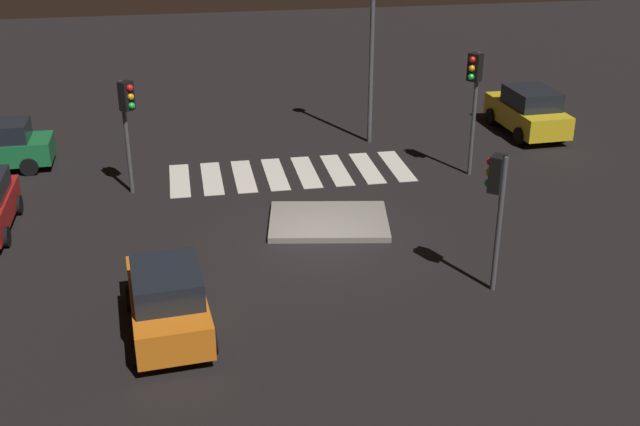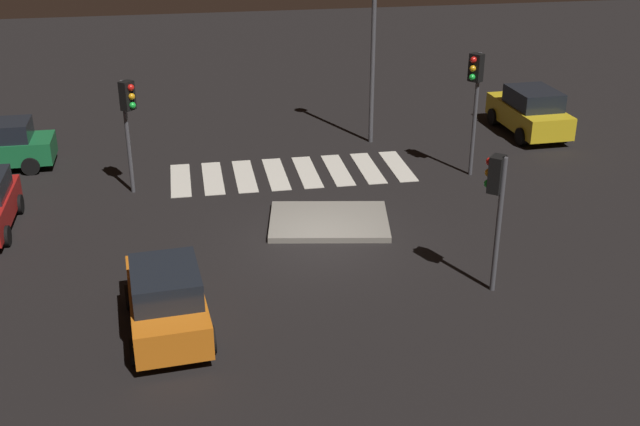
{
  "view_description": "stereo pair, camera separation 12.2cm",
  "coord_description": "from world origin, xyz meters",
  "px_view_note": "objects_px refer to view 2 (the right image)",
  "views": [
    {
      "loc": [
        3.85,
        20.72,
        10.47
      ],
      "look_at": [
        0.0,
        0.0,
        1.0
      ],
      "focal_mm": 44.11,
      "sensor_mm": 36.0,
      "label": 1
    },
    {
      "loc": [
        3.73,
        20.75,
        10.47
      ],
      "look_at": [
        0.0,
        0.0,
        1.0
      ],
      "focal_mm": 44.11,
      "sensor_mm": 36.0,
      "label": 2
    }
  ],
  "objects_px": {
    "traffic_island": "(329,221)",
    "car_yellow": "(530,111)",
    "street_lamp": "(374,10)",
    "car_orange": "(167,299)",
    "traffic_light_west": "(496,190)",
    "traffic_light_east": "(128,109)",
    "traffic_light_south": "(475,85)"
  },
  "relations": [
    {
      "from": "traffic_light_south",
      "to": "traffic_light_west",
      "type": "distance_m",
      "value": 8.33
    },
    {
      "from": "car_orange",
      "to": "traffic_light_west",
      "type": "height_order",
      "value": "traffic_light_west"
    },
    {
      "from": "car_orange",
      "to": "traffic_light_west",
      "type": "bearing_deg",
      "value": -90.77
    },
    {
      "from": "traffic_island",
      "to": "car_orange",
      "type": "distance_m",
      "value": 7.36
    },
    {
      "from": "car_yellow",
      "to": "traffic_light_west",
      "type": "distance_m",
      "value": 13.91
    },
    {
      "from": "traffic_island",
      "to": "traffic_light_east",
      "type": "bearing_deg",
      "value": -31.23
    },
    {
      "from": "traffic_light_east",
      "to": "traffic_light_west",
      "type": "bearing_deg",
      "value": 0.3
    },
    {
      "from": "traffic_island",
      "to": "street_lamp",
      "type": "relative_size",
      "value": 0.53
    },
    {
      "from": "traffic_light_east",
      "to": "car_orange",
      "type": "bearing_deg",
      "value": -41.17
    },
    {
      "from": "traffic_island",
      "to": "traffic_light_west",
      "type": "relative_size",
      "value": 1.1
    },
    {
      "from": "traffic_light_south",
      "to": "traffic_light_west",
      "type": "relative_size",
      "value": 1.19
    },
    {
      "from": "traffic_island",
      "to": "car_yellow",
      "type": "bearing_deg",
      "value": -143.32
    },
    {
      "from": "traffic_island",
      "to": "car_yellow",
      "type": "xyz_separation_m",
      "value": [
        -9.91,
        -7.38,
        0.87
      ]
    },
    {
      "from": "traffic_light_west",
      "to": "car_yellow",
      "type": "bearing_deg",
      "value": -76.89
    },
    {
      "from": "car_yellow",
      "to": "street_lamp",
      "type": "bearing_deg",
      "value": 86.8
    },
    {
      "from": "traffic_island",
      "to": "car_yellow",
      "type": "height_order",
      "value": "car_yellow"
    },
    {
      "from": "car_yellow",
      "to": "traffic_light_south",
      "type": "bearing_deg",
      "value": 133.05
    },
    {
      "from": "car_yellow",
      "to": "street_lamp",
      "type": "height_order",
      "value": "street_lamp"
    },
    {
      "from": "traffic_light_west",
      "to": "car_orange",
      "type": "bearing_deg",
      "value": 45.28
    },
    {
      "from": "traffic_light_south",
      "to": "traffic_island",
      "type": "bearing_deg",
      "value": -6.66
    },
    {
      "from": "traffic_light_west",
      "to": "traffic_light_east",
      "type": "bearing_deg",
      "value": -0.43
    },
    {
      "from": "traffic_island",
      "to": "car_yellow",
      "type": "relative_size",
      "value": 0.91
    },
    {
      "from": "traffic_light_south",
      "to": "street_lamp",
      "type": "height_order",
      "value": "street_lamp"
    },
    {
      "from": "car_yellow",
      "to": "traffic_island",
      "type": "bearing_deg",
      "value": 124.52
    },
    {
      "from": "traffic_light_west",
      "to": "traffic_light_east",
      "type": "distance_m",
      "value": 12.68
    },
    {
      "from": "traffic_light_east",
      "to": "traffic_island",
      "type": "bearing_deg",
      "value": 10.81
    },
    {
      "from": "car_orange",
      "to": "traffic_light_east",
      "type": "height_order",
      "value": "traffic_light_east"
    },
    {
      "from": "car_orange",
      "to": "street_lamp",
      "type": "relative_size",
      "value": 0.54
    },
    {
      "from": "traffic_light_east",
      "to": "street_lamp",
      "type": "distance_m",
      "value": 10.24
    },
    {
      "from": "car_orange",
      "to": "traffic_island",
      "type": "bearing_deg",
      "value": -47.77
    },
    {
      "from": "traffic_island",
      "to": "car_orange",
      "type": "height_order",
      "value": "car_orange"
    },
    {
      "from": "traffic_light_east",
      "to": "street_lamp",
      "type": "bearing_deg",
      "value": 64.56
    }
  ]
}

